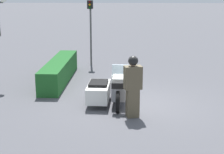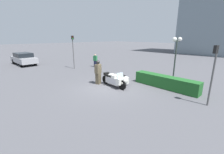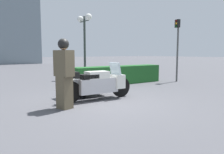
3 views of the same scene
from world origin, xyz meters
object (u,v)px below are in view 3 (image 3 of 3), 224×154
Objects in this scene: officer_rider at (64,72)px; police_motorcycle at (92,84)px; twin_lamp_post at (84,30)px; traffic_light_near at (177,41)px; hedge_bush_curbside at (119,75)px.

police_motorcycle is at bearing -164.29° from officer_rider.
twin_lamp_post is 4.92m from traffic_light_near.
officer_rider is 0.58× the size of traffic_light_near.
traffic_light_near is at bearing -18.46° from hedge_bush_curbside.
police_motorcycle is 1.59m from officer_rider.
hedge_bush_curbside is (3.96, 2.93, -0.54)m from officer_rider.
twin_lamp_post is 1.12× the size of traffic_light_near.
traffic_light_near is at bearing -44.25° from twin_lamp_post.
traffic_light_near reaches higher than police_motorcycle.
twin_lamp_post is (-0.53, 2.42, 2.30)m from hedge_bush_curbside.
officer_rider reaches higher than hedge_bush_curbside.
traffic_light_near is at bearing 179.88° from officer_rider.
twin_lamp_post is at bearing 102.38° from hedge_bush_curbside.
officer_rider is (-1.29, -0.79, 0.50)m from police_motorcycle.
hedge_bush_curbside is at bearing -77.62° from twin_lamp_post.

